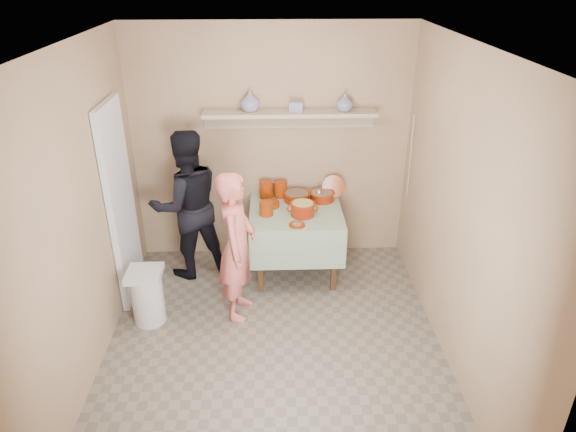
{
  "coord_description": "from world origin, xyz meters",
  "views": [
    {
      "loc": [
        -0.0,
        -3.58,
        3.12
      ],
      "look_at": [
        0.15,
        0.75,
        0.95
      ],
      "focal_mm": 32.0,
      "sensor_mm": 36.0,
      "label": 1
    }
  ],
  "objects_px": {
    "person_helper": "(187,205)",
    "serving_table": "(296,219)",
    "cazuela_rice": "(303,208)",
    "trash_bin": "(147,296)",
    "person_cook": "(237,246)"
  },
  "relations": [
    {
      "from": "person_helper",
      "to": "serving_table",
      "type": "bearing_deg",
      "value": 154.05
    },
    {
      "from": "serving_table",
      "to": "trash_bin",
      "type": "xyz_separation_m",
      "value": [
        -1.44,
        -0.84,
        -0.36
      ]
    },
    {
      "from": "person_cook",
      "to": "person_helper",
      "type": "height_order",
      "value": "person_helper"
    },
    {
      "from": "person_cook",
      "to": "serving_table",
      "type": "xyz_separation_m",
      "value": [
        0.58,
        0.72,
        -0.1
      ]
    },
    {
      "from": "person_helper",
      "to": "cazuela_rice",
      "type": "distance_m",
      "value": 1.22
    },
    {
      "from": "person_helper",
      "to": "serving_table",
      "type": "distance_m",
      "value": 1.15
    },
    {
      "from": "serving_table",
      "to": "cazuela_rice",
      "type": "bearing_deg",
      "value": -66.25
    },
    {
      "from": "serving_table",
      "to": "trash_bin",
      "type": "relative_size",
      "value": 1.74
    },
    {
      "from": "person_helper",
      "to": "cazuela_rice",
      "type": "height_order",
      "value": "person_helper"
    },
    {
      "from": "cazuela_rice",
      "to": "trash_bin",
      "type": "relative_size",
      "value": 0.59
    },
    {
      "from": "person_cook",
      "to": "cazuela_rice",
      "type": "xyz_separation_m",
      "value": [
        0.64,
        0.58,
        0.11
      ]
    },
    {
      "from": "cazuela_rice",
      "to": "person_cook",
      "type": "bearing_deg",
      "value": -138.01
    },
    {
      "from": "cazuela_rice",
      "to": "trash_bin",
      "type": "height_order",
      "value": "cazuela_rice"
    },
    {
      "from": "person_helper",
      "to": "cazuela_rice",
      "type": "xyz_separation_m",
      "value": [
        1.2,
        -0.19,
        0.03
      ]
    },
    {
      "from": "person_cook",
      "to": "person_helper",
      "type": "relative_size",
      "value": 0.91
    }
  ]
}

